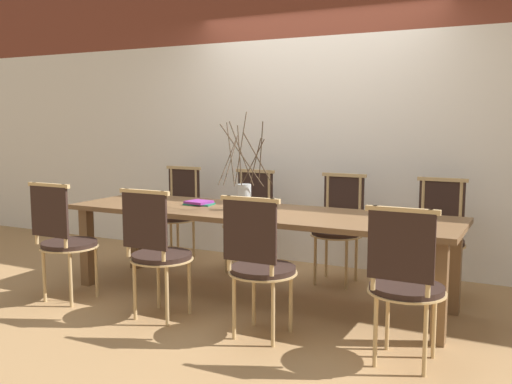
{
  "coord_description": "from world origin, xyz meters",
  "views": [
    {
      "loc": [
        2.04,
        -4.02,
        1.44
      ],
      "look_at": [
        0.0,
        0.0,
        0.87
      ],
      "focal_mm": 40.0,
      "sensor_mm": 36.0,
      "label": 1
    }
  ],
  "objects_px": {
    "chair_far_center": "(338,225)",
    "book_stack": "(199,203)",
    "dining_table": "(256,220)",
    "vase_centerpiece": "(244,192)",
    "chair_near_center": "(259,262)"
  },
  "relations": [
    {
      "from": "chair_near_center",
      "to": "book_stack",
      "type": "bearing_deg",
      "value": 140.29
    },
    {
      "from": "vase_centerpiece",
      "to": "book_stack",
      "type": "xyz_separation_m",
      "value": [
        -0.48,
        0.09,
        -0.13
      ]
    },
    {
      "from": "chair_near_center",
      "to": "vase_centerpiece",
      "type": "bearing_deg",
      "value": 124.45
    },
    {
      "from": "chair_near_center",
      "to": "chair_far_center",
      "type": "relative_size",
      "value": 1.0
    },
    {
      "from": "dining_table",
      "to": "chair_far_center",
      "type": "relative_size",
      "value": 3.31
    },
    {
      "from": "dining_table",
      "to": "book_stack",
      "type": "height_order",
      "value": "book_stack"
    },
    {
      "from": "dining_table",
      "to": "vase_centerpiece",
      "type": "xyz_separation_m",
      "value": [
        -0.09,
        -0.03,
        0.22
      ]
    },
    {
      "from": "vase_centerpiece",
      "to": "book_stack",
      "type": "height_order",
      "value": "vase_centerpiece"
    },
    {
      "from": "dining_table",
      "to": "chair_near_center",
      "type": "relative_size",
      "value": 3.31
    },
    {
      "from": "dining_table",
      "to": "chair_far_center",
      "type": "xyz_separation_m",
      "value": [
        0.44,
        0.76,
        -0.12
      ]
    },
    {
      "from": "dining_table",
      "to": "chair_far_center",
      "type": "bearing_deg",
      "value": 60.21
    },
    {
      "from": "chair_far_center",
      "to": "book_stack",
      "type": "xyz_separation_m",
      "value": [
        -1.01,
        -0.7,
        0.22
      ]
    },
    {
      "from": "chair_far_center",
      "to": "vase_centerpiece",
      "type": "xyz_separation_m",
      "value": [
        -0.53,
        -0.79,
        0.35
      ]
    },
    {
      "from": "chair_far_center",
      "to": "book_stack",
      "type": "bearing_deg",
      "value": 34.73
    },
    {
      "from": "vase_centerpiece",
      "to": "book_stack",
      "type": "distance_m",
      "value": 0.51
    }
  ]
}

